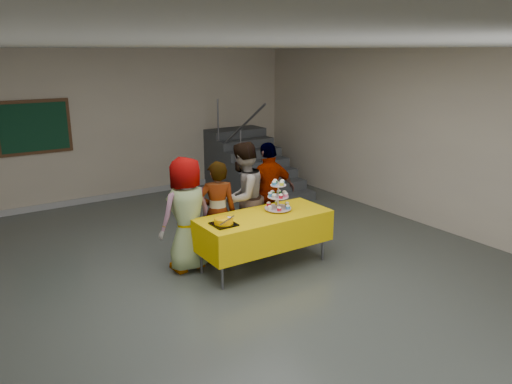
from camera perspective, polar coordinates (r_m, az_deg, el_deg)
room_shell at (r=5.85m, az=-1.39°, el=7.78°), size 10.00×10.04×3.02m
bake_table at (r=6.96m, az=0.91°, el=-4.29°), size 1.88×0.78×0.77m
cupcake_stand at (r=7.04m, az=2.54°, el=-0.69°), size 0.38×0.38×0.44m
bear_cake at (r=6.49m, az=-3.71°, el=-3.28°), size 0.32×0.36×0.12m
schoolchild_a at (r=6.88m, az=-7.92°, el=-2.55°), size 0.84×0.60×1.60m
schoolchild_b at (r=7.07m, az=-4.43°, el=-2.36°), size 0.64×0.53×1.49m
schoolchild_c at (r=7.45m, az=-1.52°, el=-0.64°), size 1.00×0.91×1.67m
schoolchild_d at (r=7.82m, az=1.51°, el=-0.10°), size 0.95×0.43×1.60m
staircase at (r=10.99m, az=-0.82°, el=2.89°), size 1.30×2.40×2.04m
noticeboard at (r=10.08m, az=-24.03°, el=6.78°), size 1.30×0.05×1.00m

